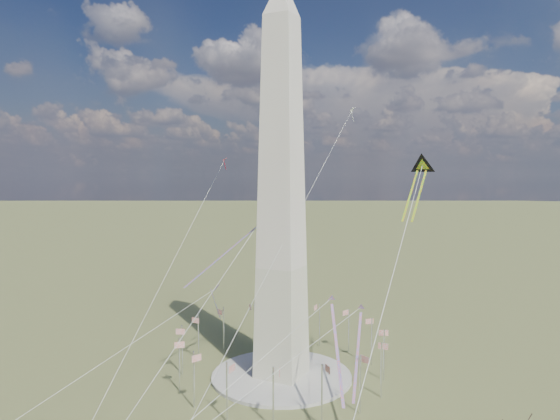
% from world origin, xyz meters
% --- Properties ---
extents(ground, '(2000.00, 2000.00, 0.00)m').
position_xyz_m(ground, '(0.00, 0.00, 0.00)').
color(ground, '#576331').
rests_on(ground, ground).
extents(plaza, '(36.00, 36.00, 0.80)m').
position_xyz_m(plaza, '(0.00, 0.00, 0.40)').
color(plaza, '#ADA99E').
rests_on(plaza, ground).
extents(washington_monument, '(15.56, 15.56, 100.00)m').
position_xyz_m(washington_monument, '(0.00, 0.00, 47.95)').
color(washington_monument, beige).
rests_on(washington_monument, plaza).
extents(flagpole_ring, '(54.40, 54.40, 13.00)m').
position_xyz_m(flagpole_ring, '(-0.00, -0.00, 7.27)').
color(flagpole_ring, silver).
rests_on(flagpole_ring, ground).
extents(kite_delta_black, '(6.47, 17.54, 14.71)m').
position_xyz_m(kite_delta_black, '(33.12, 6.07, 53.31)').
color(kite_delta_black, black).
rests_on(kite_delta_black, ground).
extents(kite_diamond_purple, '(1.87, 3.41, 10.66)m').
position_xyz_m(kite_diamond_purple, '(-24.03, 5.77, 18.46)').
color(kite_diamond_purple, '#3A1666').
rests_on(kite_diamond_purple, ground).
extents(kite_streamer_left, '(11.53, 21.33, 15.90)m').
position_xyz_m(kite_streamer_left, '(19.69, -14.26, 18.80)').
color(kite_streamer_left, '#FF5328').
rests_on(kite_streamer_left, ground).
extents(kite_streamer_mid, '(10.96, 20.74, 15.39)m').
position_xyz_m(kite_streamer_mid, '(-9.72, -6.43, 34.84)').
color(kite_streamer_mid, '#FF5328').
rests_on(kite_streamer_mid, ground).
extents(kite_streamer_right, '(6.41, 21.68, 15.11)m').
position_xyz_m(kite_streamer_right, '(21.92, -4.74, 14.99)').
color(kite_streamer_right, '#FF5328').
rests_on(kite_streamer_right, ground).
extents(kite_small_red, '(1.31, 1.43, 3.95)m').
position_xyz_m(kite_small_red, '(-35.67, 29.24, 56.61)').
color(kite_small_red, red).
rests_on(kite_small_red, ground).
extents(kite_small_white, '(1.47, 2.24, 4.85)m').
position_xyz_m(kite_small_white, '(3.35, 45.07, 72.68)').
color(kite_small_white, white).
rests_on(kite_small_white, ground).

